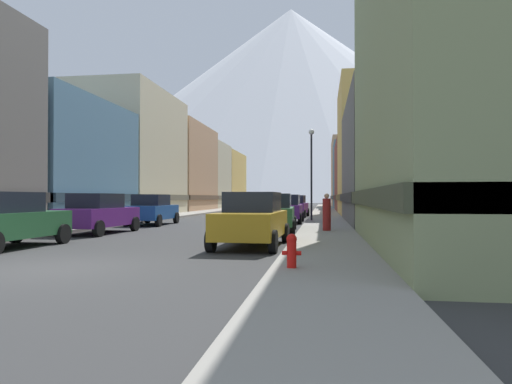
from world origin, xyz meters
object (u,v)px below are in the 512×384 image
(car_right_3, at_px, (295,206))
(car_driving_1, at_px, (284,203))
(car_driving_0, at_px, (288,203))
(potted_plant_0, at_px, (104,212))
(car_left_1, at_px, (98,213))
(car_right_0, at_px, (252,219))
(streetlamp_right, at_px, (311,160))
(fire_hydrant_near, at_px, (292,250))
(car_right_1, at_px, (274,213))
(pedestrian_0, at_px, (327,213))
(car_left_2, at_px, (152,209))
(car_right_2, at_px, (287,209))
(car_left_0, at_px, (5,220))

(car_right_3, xyz_separation_m, car_driving_1, (-2.20, 15.36, 0.00))
(car_driving_0, xyz_separation_m, potted_plant_0, (-8.60, -32.51, -0.20))
(potted_plant_0, bearing_deg, car_driving_1, 72.33)
(car_driving_0, distance_m, car_driving_1, 5.52)
(car_left_1, height_order, car_right_0, same)
(car_right_0, relative_size, car_driving_1, 1.01)
(car_right_0, distance_m, streetlamp_right, 15.17)
(car_right_0, distance_m, fire_hydrant_near, 5.52)
(streetlamp_right, bearing_deg, car_driving_0, 97.41)
(car_right_3, bearing_deg, car_right_1, -89.98)
(fire_hydrant_near, bearing_deg, car_right_1, 98.03)
(car_right_3, height_order, car_driving_0, same)
(car_driving_1, bearing_deg, pedestrian_0, -81.86)
(car_right_1, bearing_deg, car_left_1, -164.30)
(car_left_2, relative_size, fire_hydrant_near, 6.32)
(car_right_2, height_order, pedestrian_0, pedestrian_0)
(car_left_1, height_order, car_driving_0, same)
(car_right_0, xyz_separation_m, car_right_2, (-0.00, 14.08, 0.00))
(car_left_2, xyz_separation_m, fire_hydrant_near, (9.25, -16.00, -0.37))
(car_right_1, distance_m, car_driving_0, 37.23)
(car_left_0, distance_m, car_right_0, 7.80)
(fire_hydrant_near, bearing_deg, streetlamp_right, 90.29)
(car_right_1, relative_size, car_driving_1, 1.02)
(potted_plant_0, relative_size, streetlamp_right, 0.17)
(car_right_2, xyz_separation_m, potted_plant_0, (-10.80, -2.98, -0.20))
(car_right_2, bearing_deg, car_driving_1, 95.24)
(car_left_0, relative_size, car_right_2, 1.01)
(car_left_0, height_order, car_driving_0, same)
(car_right_0, bearing_deg, streetlamp_right, 84.01)
(car_right_0, relative_size, car_right_2, 1.01)
(car_right_0, height_order, car_right_2, same)
(fire_hydrant_near, relative_size, pedestrian_0, 0.43)
(car_right_2, relative_size, fire_hydrant_near, 6.25)
(car_right_3, bearing_deg, pedestrian_0, -81.86)
(car_left_1, distance_m, car_driving_0, 39.68)
(car_left_2, relative_size, potted_plant_0, 4.35)
(car_right_3, bearing_deg, car_left_0, -107.26)
(car_left_1, xyz_separation_m, car_driving_1, (5.40, 33.79, 0.00))
(car_driving_1, bearing_deg, car_right_1, -86.02)
(fire_hydrant_near, height_order, pedestrian_0, pedestrian_0)
(car_right_0, height_order, streetlamp_right, streetlamp_right)
(car_left_1, distance_m, streetlamp_right, 14.25)
(pedestrian_0, bearing_deg, car_left_0, -143.98)
(car_left_0, bearing_deg, streetlamp_right, 60.98)
(potted_plant_0, bearing_deg, car_left_2, -6.09)
(car_left_1, height_order, pedestrian_0, pedestrian_0)
(car_driving_0, distance_m, streetlamp_right, 29.24)
(car_driving_1, xyz_separation_m, streetlamp_right, (3.75, -23.32, 3.09))
(fire_hydrant_near, bearing_deg, car_left_1, 134.11)
(car_right_3, bearing_deg, car_left_2, -122.40)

